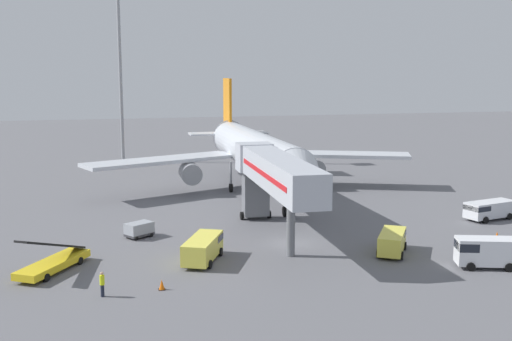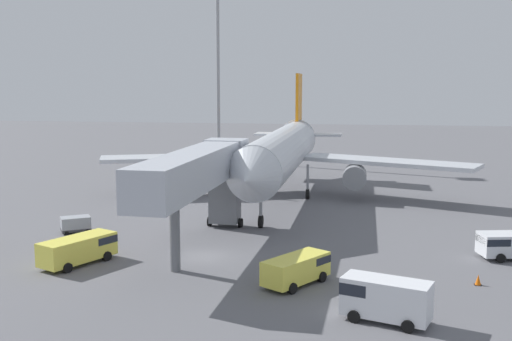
# 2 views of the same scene
# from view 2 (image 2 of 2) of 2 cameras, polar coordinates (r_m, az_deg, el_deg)

# --- Properties ---
(ground_plane) EXTENTS (300.00, 300.00, 0.00)m
(ground_plane) POSITION_cam_2_polar(r_m,az_deg,el_deg) (45.68, -4.76, -7.98)
(ground_plane) COLOR slate
(airplane_at_gate) EXTENTS (42.13, 41.64, 13.92)m
(airplane_at_gate) POSITION_cam_2_polar(r_m,az_deg,el_deg) (67.02, 2.46, 1.72)
(airplane_at_gate) COLOR silver
(airplane_at_gate) RESTS_ON ground
(jet_bridge) EXTENTS (4.03, 21.18, 7.75)m
(jet_bridge) POSITION_cam_2_polar(r_m,az_deg,el_deg) (46.99, -5.16, -0.16)
(jet_bridge) COLOR #B2B7C1
(jet_bridge) RESTS_ON ground
(service_van_mid_right) EXTENTS (4.99, 3.25, 2.33)m
(service_van_mid_right) POSITION_cam_2_polar(r_m,az_deg,el_deg) (34.07, 11.75, -11.46)
(service_van_mid_right) COLOR white
(service_van_mid_right) RESTS_ON ground
(service_van_far_center) EXTENTS (4.22, 5.11, 1.81)m
(service_van_far_center) POSITION_cam_2_polar(r_m,az_deg,el_deg) (39.41, 3.88, -9.00)
(service_van_far_center) COLOR #E5DB4C
(service_van_far_center) RESTS_ON ground
(service_van_far_right) EXTENTS (4.22, 5.91, 1.93)m
(service_van_far_right) POSITION_cam_2_polar(r_m,az_deg,el_deg) (45.33, -16.04, -6.94)
(service_van_far_right) COLOR #E5DB4C
(service_van_far_right) RESTS_ON ground
(baggage_cart_rear_right) EXTENTS (2.82, 2.56, 1.37)m
(baggage_cart_rear_right) POSITION_cam_2_polar(r_m,az_deg,el_deg) (54.74, -16.40, -4.76)
(baggage_cart_rear_right) COLOR #38383D
(baggage_cart_rear_right) RESTS_ON ground
(safety_cone_alpha) EXTENTS (0.44, 0.44, 0.67)m
(safety_cone_alpha) POSITION_cam_2_polar(r_m,az_deg,el_deg) (41.75, 19.92, -9.53)
(safety_cone_alpha) COLOR black
(safety_cone_alpha) RESTS_ON ground
(apron_light_mast) EXTENTS (2.40, 2.40, 31.83)m
(apron_light_mast) POSITION_cam_2_polar(r_m,az_deg,el_deg) (100.67, -3.58, 13.04)
(apron_light_mast) COLOR #93969B
(apron_light_mast) RESTS_ON ground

